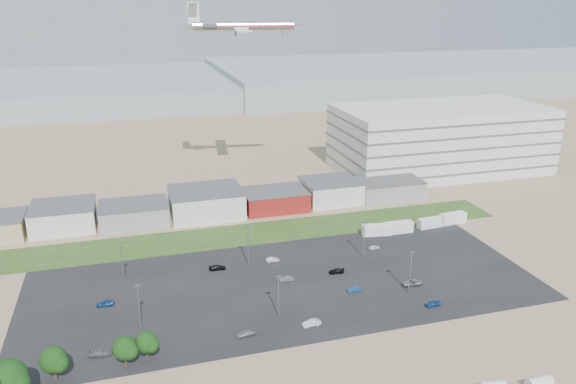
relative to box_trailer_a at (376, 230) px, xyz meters
name	(u,v)px	position (x,y,z in m)	size (l,w,h in m)	color
ground	(288,333)	(-38.46, -41.09, -1.55)	(700.00, 700.00, 0.00)	#947C5E
parking_lot	(285,284)	(-33.46, -21.09, -1.55)	(120.00, 50.00, 0.01)	black
grass_strip	(237,235)	(-38.46, 10.91, -1.54)	(160.00, 16.00, 0.02)	#2B491B
hills_backdrop	(219,86)	(1.54, 273.91, 2.95)	(700.00, 200.00, 9.00)	gray
building_row	(170,206)	(-55.46, 29.91, 2.45)	(170.00, 20.00, 8.00)	silver
parking_garage	(440,138)	(51.54, 53.91, 10.95)	(80.00, 40.00, 25.00)	silver
storage_tank_ne	(539,383)	(-1.58, -70.02, -0.24)	(4.37, 2.19, 2.62)	silver
box_trailer_a	(376,230)	(0.00, 0.00, 0.00)	(8.27, 2.59, 3.10)	silver
box_trailer_b	(398,227)	(6.89, -0.17, 0.04)	(8.49, 2.65, 3.18)	silver
box_trailer_c	(430,223)	(17.67, 0.73, -0.12)	(7.61, 2.38, 2.85)	silver
box_trailer_d	(453,218)	(25.92, 1.70, 0.03)	(8.46, 2.64, 3.17)	silver
tree_left	(8,382)	(-88.53, -49.33, 3.56)	(6.82, 6.82, 10.22)	black
tree_mid	(54,362)	(-82.32, -43.74, 2.25)	(5.06, 5.06, 7.60)	black
tree_right	(125,350)	(-70.24, -43.26, 1.99)	(4.72, 4.72, 7.09)	black
tree_near	(146,344)	(-66.37, -42.16, 1.86)	(4.55, 4.55, 6.83)	black
lightpole_front_l	(139,308)	(-67.07, -31.59, 3.62)	(1.22, 0.51, 10.33)	slate
lightpole_front_m	(279,296)	(-38.64, -34.46, 3.28)	(1.14, 0.47, 9.66)	slate
lightpole_front_r	(410,273)	(-7.08, -33.07, 3.64)	(1.22, 0.51, 10.39)	slate
lightpole_back_l	(123,266)	(-70.06, -10.00, 3.23)	(1.13, 0.47, 9.57)	slate
lightpole_back_m	(248,246)	(-39.54, -9.10, 3.89)	(1.28, 0.53, 10.89)	slate
lightpole_back_r	(364,240)	(-9.71, -12.97, 3.50)	(1.19, 0.50, 10.11)	slate
airliner	(244,26)	(-26.23, 52.36, 54.37)	(40.53, 27.63, 11.97)	silver
parked_car_0	(412,283)	(-4.60, -29.99, -0.89)	(2.19, 4.74, 1.32)	#A5A5AA
parked_car_1	(354,289)	(-18.90, -28.94, -0.99)	(1.19, 3.41, 1.12)	navy
parked_car_2	(433,303)	(-4.77, -39.84, -0.95)	(1.42, 3.53, 1.20)	navy
parked_car_3	(246,333)	(-46.88, -39.67, -0.99)	(1.59, 3.90, 1.13)	#A5A5AA
parked_car_5	(105,303)	(-74.36, -19.37, -0.90)	(1.54, 3.82, 1.30)	navy
parked_car_6	(217,267)	(-47.55, -8.94, -0.95)	(1.69, 4.16, 1.21)	black
parked_car_7	(287,279)	(-32.55, -19.59, -0.98)	(1.22, 3.49, 1.15)	#595B5E
parked_car_8	(374,247)	(-4.69, -8.84, -1.01)	(1.29, 3.20, 1.09)	silver
parked_car_10	(100,353)	(-74.92, -38.29, -0.92)	(1.77, 4.35, 1.26)	#595B5E
parked_car_11	(273,259)	(-33.03, -8.33, -1.01)	(1.14, 3.28, 1.08)	silver
parked_car_12	(336,271)	(-19.58, -19.10, -1.00)	(1.55, 3.80, 1.10)	black
parked_car_13	(311,323)	(-33.06, -39.82, -0.90)	(1.37, 3.93, 1.29)	silver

